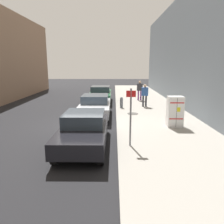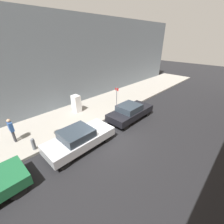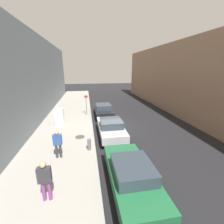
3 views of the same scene
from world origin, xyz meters
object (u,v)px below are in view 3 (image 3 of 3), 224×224
object	(u,v)px
pedestrian_walking_far	(45,179)
parked_sedan_dark	(103,110)
street_sign_post	(86,104)
pedestrian_standing_near	(58,142)
fire_hydrant	(89,144)
discarded_refrigerator	(59,117)
parked_sedan_silver	(111,127)
parked_sedan_green	(131,174)

from	to	relation	value
pedestrian_walking_far	parked_sedan_dark	bearing A→B (deg)	79.41
street_sign_post	pedestrian_standing_near	distance (m)	8.37
fire_hydrant	pedestrian_walking_far	size ratio (longest dim) A/B	0.47
street_sign_post	parked_sedan_dark	world-z (taller)	street_sign_post
discarded_refrigerator	fire_hydrant	xyz separation A→B (m)	(2.56, -4.88, -0.36)
pedestrian_walking_far	pedestrian_standing_near	size ratio (longest dim) A/B	1.03
discarded_refrigerator	pedestrian_standing_near	size ratio (longest dim) A/B	0.93
fire_hydrant	pedestrian_standing_near	xyz separation A→B (m)	(-1.76, -0.56, 0.55)
street_sign_post	pedestrian_standing_near	bearing A→B (deg)	-101.51
street_sign_post	parked_sedan_silver	distance (m)	5.84
pedestrian_standing_near	parked_sedan_dark	distance (m)	8.65
discarded_refrigerator	street_sign_post	size ratio (longest dim) A/B	0.69
parked_sedan_dark	discarded_refrigerator	bearing A→B (deg)	-150.35
street_sign_post	pedestrian_standing_near	xyz separation A→B (m)	(-1.67, -8.20, -0.30)
pedestrian_standing_near	parked_sedan_silver	distance (m)	4.45
street_sign_post	pedestrian_walking_far	bearing A→B (deg)	-98.32
discarded_refrigerator	fire_hydrant	world-z (taller)	discarded_refrigerator
street_sign_post	fire_hydrant	world-z (taller)	street_sign_post
fire_hydrant	parked_sedan_silver	world-z (taller)	parked_sedan_silver
street_sign_post	parked_sedan_dark	xyz separation A→B (m)	(1.84, -0.31, -0.71)
fire_hydrant	parked_sedan_dark	xyz separation A→B (m)	(1.74, 7.33, 0.15)
parked_sedan_silver	discarded_refrigerator	bearing A→B (deg)	147.51
pedestrian_standing_near	parked_sedan_dark	bearing A→B (deg)	-94.32
street_sign_post	parked_sedan_dark	distance (m)	1.99
parked_sedan_dark	fire_hydrant	bearing A→B (deg)	-103.38
parked_sedan_green	parked_sedan_dark	size ratio (longest dim) A/B	1.06
pedestrian_standing_near	parked_sedan_green	bearing A→B (deg)	160.76
parked_sedan_green	discarded_refrigerator	bearing A→B (deg)	117.48
pedestrian_standing_near	fire_hydrant	bearing A→B (deg)	-142.68
fire_hydrant	parked_sedan_dark	bearing A→B (deg)	76.62
parked_sedan_green	parked_sedan_silver	bearing A→B (deg)	90.00
street_sign_post	parked_sedan_green	distance (m)	11.20
street_sign_post	fire_hydrant	size ratio (longest dim) A/B	2.79
parked_sedan_dark	street_sign_post	bearing A→B (deg)	170.51
parked_sedan_green	pedestrian_walking_far	bearing A→B (deg)	-177.42
pedestrian_walking_far	pedestrian_standing_near	distance (m)	2.99
parked_sedan_green	parked_sedan_dark	xyz separation A→B (m)	(-0.00, 10.72, -0.02)
pedestrian_standing_near	parked_sedan_dark	xyz separation A→B (m)	(3.51, 7.89, -0.41)
discarded_refrigerator	parked_sedan_silver	distance (m)	5.10
parked_sedan_silver	parked_sedan_dark	size ratio (longest dim) A/B	1.02
pedestrian_walking_far	parked_sedan_dark	world-z (taller)	pedestrian_walking_far
discarded_refrigerator	parked_sedan_dark	size ratio (longest dim) A/B	0.36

